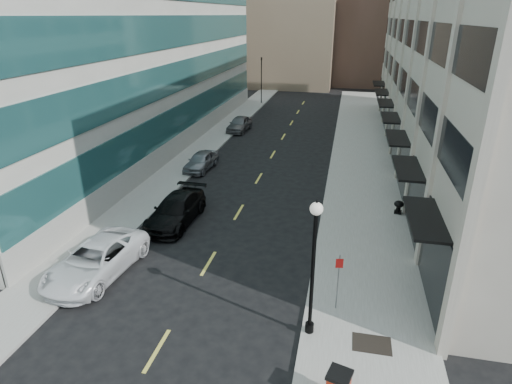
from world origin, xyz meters
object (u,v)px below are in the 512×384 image
at_px(car_white_van, 96,260).
at_px(urn_planter, 399,206).
at_px(car_silver_sedan, 201,161).
at_px(car_grey_sedan, 240,124).
at_px(traffic_signal, 261,60).
at_px(car_black_pickup, 176,210).
at_px(lamppost, 314,258).
at_px(sign_post, 338,275).

height_order(car_white_van, urn_planter, car_white_van).
relative_size(car_white_van, car_silver_sedan, 1.38).
bearing_deg(car_grey_sedan, traffic_signal, 96.77).
relative_size(car_black_pickup, lamppost, 0.99).
relative_size(lamppost, urn_planter, 6.90).
bearing_deg(car_grey_sedan, sign_post, -64.18).
xyz_separation_m(sign_post, urn_planter, (3.30, 9.99, -1.12)).
height_order(car_black_pickup, urn_planter, car_black_pickup).
height_order(car_grey_sedan, urn_planter, car_grey_sedan).
xyz_separation_m(traffic_signal, urn_planter, (15.02, -32.40, -5.09)).
bearing_deg(sign_post, traffic_signal, 95.83).
bearing_deg(urn_planter, car_grey_sedan, 129.10).
bearing_deg(car_white_van, lamppost, -5.99).
bearing_deg(urn_planter, car_black_pickup, -163.79).
distance_m(car_black_pickup, lamppost, 11.89).
distance_m(traffic_signal, car_black_pickup, 36.51).
distance_m(car_black_pickup, car_grey_sedan, 21.38).
distance_m(traffic_signal, car_white_van, 42.29).
height_order(car_white_van, lamppost, lamppost).
relative_size(lamppost, sign_post, 2.18).
distance_m(lamppost, sign_post, 2.45).
relative_size(car_silver_sedan, urn_planter, 5.21).
bearing_deg(urn_planter, traffic_signal, 114.87).
distance_m(car_silver_sedan, car_grey_sedan, 12.22).
bearing_deg(car_silver_sedan, traffic_signal, 96.48).
bearing_deg(lamppost, car_black_pickup, 137.10).
distance_m(car_white_van, car_grey_sedan, 27.22).
relative_size(car_silver_sedan, car_grey_sedan, 0.92).
relative_size(car_black_pickup, car_silver_sedan, 1.30).
height_order(car_black_pickup, car_grey_sedan, car_black_pickup).
relative_size(car_white_van, sign_post, 2.28).
height_order(car_white_van, car_silver_sedan, car_white_van).
xyz_separation_m(car_white_van, sign_post, (10.96, -0.39, 0.96)).
bearing_deg(car_black_pickup, lamppost, -40.86).
height_order(sign_post, urn_planter, sign_post).
height_order(traffic_signal, urn_planter, traffic_signal).
bearing_deg(sign_post, car_grey_sedan, 102.13).
distance_m(car_white_van, car_silver_sedan, 15.00).
xyz_separation_m(car_black_pickup, sign_post, (9.42, -6.29, 0.97)).
height_order(traffic_signal, sign_post, traffic_signal).
bearing_deg(car_black_pickup, car_silver_sedan, 102.01).
height_order(traffic_signal, lamppost, traffic_signal).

